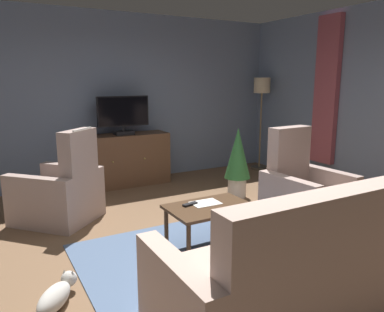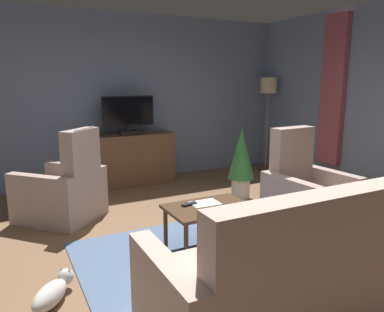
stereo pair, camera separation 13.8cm
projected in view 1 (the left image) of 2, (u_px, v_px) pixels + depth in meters
name	position (u px, v px, depth m)	size (l,w,h in m)	color
ground_plane	(211.00, 254.00, 3.82)	(6.75, 6.88, 0.04)	brown
wall_back	(111.00, 99.00, 6.27)	(6.75, 0.10, 2.82)	slate
curtain_panel_far	(326.00, 91.00, 6.07)	(0.10, 0.44, 2.37)	#A34C56
rug_central	(187.00, 254.00, 3.78)	(2.13, 1.62, 0.01)	slate
tv_cabinet	(124.00, 161.00, 6.20)	(1.48, 0.51, 0.85)	#402A1C
television	(123.00, 114.00, 6.00)	(0.85, 0.20, 0.62)	black
coffee_table	(210.00, 211.00, 3.85)	(0.87, 0.59, 0.46)	#422B19
tv_remote	(190.00, 204.00, 3.87)	(0.17, 0.05, 0.02)	black
folded_newspaper	(205.00, 203.00, 3.93)	(0.30, 0.22, 0.01)	silver
sofa_floral	(295.00, 276.00, 2.69)	(2.01, 0.94, 1.06)	#BC9E8E
armchair_by_fireplace	(305.00, 195.00, 4.56)	(0.89, 0.92, 1.16)	#A3897F
armchair_beside_cabinet	(60.00, 193.00, 4.63)	(1.19, 1.20, 1.18)	#A3897F
potted_plant_tall_palm_by_window	(238.00, 159.00, 5.51)	(0.38, 0.38, 1.05)	beige
cat	(56.00, 296.00, 2.90)	(0.52, 0.57, 0.19)	beige
floor_lamp	(262.00, 98.00, 7.13)	(0.33, 0.33, 1.77)	#4C4233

